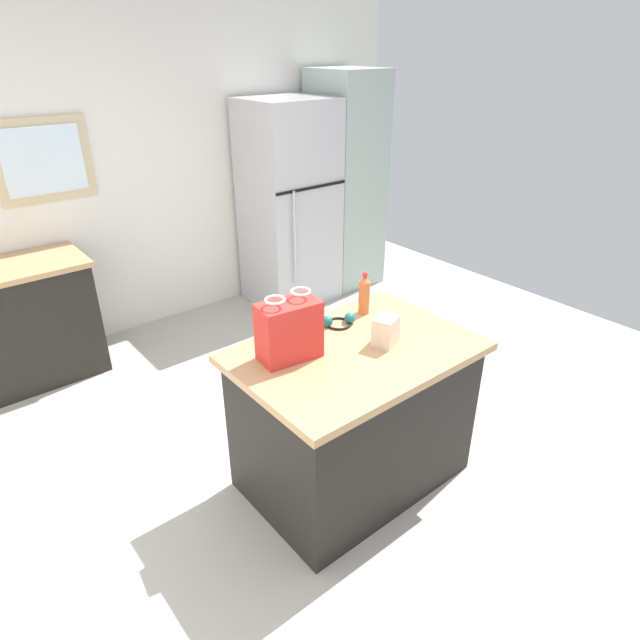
# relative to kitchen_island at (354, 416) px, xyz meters

# --- Properties ---
(ground) EXTENTS (6.42, 6.42, 0.00)m
(ground) POSITION_rel_kitchen_island_xyz_m (0.00, 0.11, -0.44)
(ground) COLOR #ADA89E
(back_wall) EXTENTS (5.35, 0.13, 2.69)m
(back_wall) POSITION_rel_kitchen_island_xyz_m (-0.01, 2.70, 0.90)
(back_wall) COLOR silver
(back_wall) RESTS_ON ground
(kitchen_island) EXTENTS (1.27, 0.87, 0.88)m
(kitchen_island) POSITION_rel_kitchen_island_xyz_m (0.00, 0.00, 0.00)
(kitchen_island) COLOR black
(kitchen_island) RESTS_ON ground
(refrigerator) EXTENTS (0.78, 0.71, 1.88)m
(refrigerator) POSITION_rel_kitchen_island_xyz_m (1.25, 2.28, 0.50)
(refrigerator) COLOR #B7B7BC
(refrigerator) RESTS_ON ground
(tall_cabinet) EXTENTS (0.59, 0.64, 2.10)m
(tall_cabinet) POSITION_rel_kitchen_island_xyz_m (1.95, 2.28, 0.60)
(tall_cabinet) COLOR #9EB2A8
(tall_cabinet) RESTS_ON ground
(shopping_bag) EXTENTS (0.33, 0.21, 0.35)m
(shopping_bag) POSITION_rel_kitchen_island_xyz_m (-0.32, 0.15, 0.59)
(shopping_bag) COLOR red
(shopping_bag) RESTS_ON kitchen_island
(small_box) EXTENTS (0.16, 0.15, 0.16)m
(small_box) POSITION_rel_kitchen_island_xyz_m (0.16, -0.06, 0.51)
(small_box) COLOR beige
(small_box) RESTS_ON kitchen_island
(bottle) EXTENTS (0.07, 0.07, 0.26)m
(bottle) POSITION_rel_kitchen_island_xyz_m (0.32, 0.28, 0.55)
(bottle) COLOR #C66633
(bottle) RESTS_ON kitchen_island
(ear_defenders) EXTENTS (0.20, 0.20, 0.06)m
(ear_defenders) POSITION_rel_kitchen_island_xyz_m (0.11, 0.26, 0.46)
(ear_defenders) COLOR black
(ear_defenders) RESTS_ON kitchen_island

